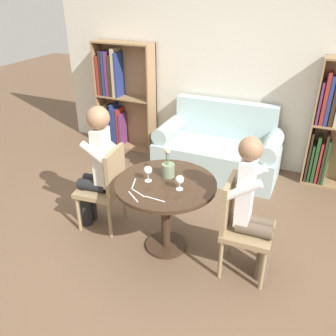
# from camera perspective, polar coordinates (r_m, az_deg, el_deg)

# --- Properties ---
(ground_plane) EXTENTS (16.00, 16.00, 0.00)m
(ground_plane) POSITION_cam_1_polar(r_m,az_deg,el_deg) (3.61, -0.33, -12.37)
(ground_plane) COLOR brown
(back_wall) EXTENTS (5.20, 0.05, 2.70)m
(back_wall) POSITION_cam_1_polar(r_m,az_deg,el_deg) (4.89, 10.36, 15.89)
(back_wall) COLOR beige
(back_wall) RESTS_ON ground_plane
(round_table) EXTENTS (0.92, 0.92, 0.73)m
(round_table) POSITION_cam_1_polar(r_m,az_deg,el_deg) (3.26, -0.36, -4.56)
(round_table) COLOR #382619
(round_table) RESTS_ON ground_plane
(couch) EXTENTS (1.60, 0.80, 0.92)m
(couch) POSITION_cam_1_polar(r_m,az_deg,el_deg) (4.82, 8.04, 2.84)
(couch) COLOR #A8C1C1
(couch) RESTS_ON ground_plane
(bookshelf_left) EXTENTS (0.90, 0.28, 1.58)m
(bookshelf_left) POSITION_cam_1_polar(r_m,az_deg,el_deg) (5.52, -7.89, 11.06)
(bookshelf_left) COLOR #93704C
(bookshelf_left) RESTS_ON ground_plane
(chair_left) EXTENTS (0.46, 0.46, 0.90)m
(chair_left) POSITION_cam_1_polar(r_m,az_deg,el_deg) (3.66, -9.91, -2.67)
(chair_left) COLOR #937A56
(chair_left) RESTS_ON ground_plane
(chair_right) EXTENTS (0.43, 0.43, 0.90)m
(chair_right) POSITION_cam_1_polar(r_m,az_deg,el_deg) (3.13, 11.49, -8.64)
(chair_right) COLOR #937A56
(chair_right) RESTS_ON ground_plane
(person_left) EXTENTS (0.44, 0.37, 1.32)m
(person_left) POSITION_cam_1_polar(r_m,az_deg,el_deg) (3.59, -11.43, 0.58)
(person_left) COLOR black
(person_left) RESTS_ON ground_plane
(person_right) EXTENTS (0.43, 0.35, 1.29)m
(person_right) POSITION_cam_1_polar(r_m,az_deg,el_deg) (3.03, 13.46, -6.21)
(person_right) COLOR brown
(person_right) RESTS_ON ground_plane
(wine_glass_left) EXTENTS (0.08, 0.08, 0.15)m
(wine_glass_left) POSITION_cam_1_polar(r_m,az_deg,el_deg) (3.16, -3.24, -0.42)
(wine_glass_left) COLOR white
(wine_glass_left) RESTS_ON round_table
(wine_glass_right) EXTENTS (0.08, 0.08, 0.13)m
(wine_glass_right) POSITION_cam_1_polar(r_m,az_deg,el_deg) (3.04, 1.89, -1.95)
(wine_glass_right) COLOR white
(wine_glass_right) RESTS_ON round_table
(flower_vase) EXTENTS (0.12, 0.12, 0.28)m
(flower_vase) POSITION_cam_1_polar(r_m,az_deg,el_deg) (3.24, 0.01, 0.01)
(flower_vase) COLOR gray
(flower_vase) RESTS_ON round_table
(knife_left_setting) EXTENTS (0.18, 0.09, 0.00)m
(knife_left_setting) POSITION_cam_1_polar(r_m,az_deg,el_deg) (3.04, -4.89, -3.93)
(knife_left_setting) COLOR silver
(knife_left_setting) RESTS_ON round_table
(fork_left_setting) EXTENTS (0.16, 0.12, 0.00)m
(fork_left_setting) POSITION_cam_1_polar(r_m,az_deg,el_deg) (2.99, -5.60, -4.59)
(fork_left_setting) COLOR silver
(fork_left_setting) RESTS_ON round_table
(knife_right_setting) EXTENTS (0.19, 0.02, 0.00)m
(knife_right_setting) POSITION_cam_1_polar(r_m,az_deg,el_deg) (2.95, -2.12, -4.98)
(knife_right_setting) COLOR silver
(knife_right_setting) RESTS_ON round_table
(fork_right_setting) EXTENTS (0.07, 0.18, 0.00)m
(fork_right_setting) POSITION_cam_1_polar(r_m,az_deg,el_deg) (3.17, -5.53, -2.53)
(fork_right_setting) COLOR silver
(fork_right_setting) RESTS_ON round_table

